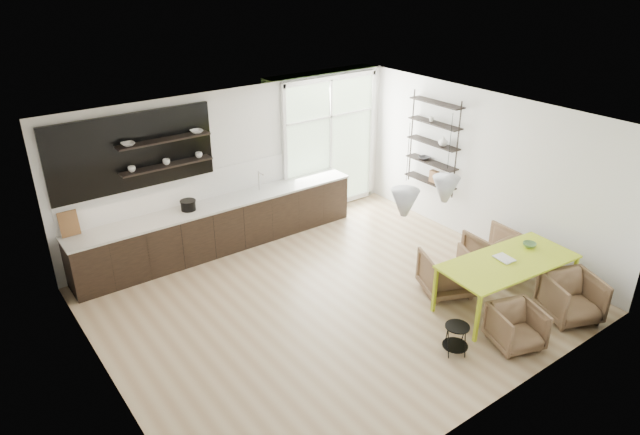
{
  "coord_description": "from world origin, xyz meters",
  "views": [
    {
      "loc": [
        -4.77,
        -6.11,
        5.13
      ],
      "look_at": [
        0.16,
        0.6,
        1.21
      ],
      "focal_mm": 32.0,
      "sensor_mm": 36.0,
      "label": 1
    }
  ],
  "objects": [
    {
      "name": "table_book",
      "position": [
        1.95,
        -1.61,
        0.82
      ],
      "size": [
        0.26,
        0.32,
        0.03
      ],
      "primitive_type": "imported",
      "rotation": [
        0.0,
        0.0,
        -0.11
      ],
      "color": "white",
      "rests_on": "dining_table"
    },
    {
      "name": "kitchen_run",
      "position": [
        -0.69,
        2.69,
        0.6
      ],
      "size": [
        5.54,
        0.69,
        2.75
      ],
      "color": "black",
      "rests_on": "ground"
    },
    {
      "name": "dining_table",
      "position": [
        2.08,
        -1.69,
        0.75
      ],
      "size": [
        2.29,
        1.18,
        0.81
      ],
      "rotation": [
        0.0,
        0.0,
        -0.09
      ],
      "color": "#B2CB1D",
      "rests_on": "ground"
    },
    {
      "name": "armchair_front_left",
      "position": [
        1.38,
        -2.42,
        0.31
      ],
      "size": [
        0.84,
        0.85,
        0.61
      ],
      "primitive_type": "imported",
      "rotation": [
        0.0,
        0.0,
        -0.32
      ],
      "color": "brown",
      "rests_on": "ground"
    },
    {
      "name": "table_bowl",
      "position": [
        2.73,
        -1.59,
        0.84
      ],
      "size": [
        0.25,
        0.25,
        0.07
      ],
      "primitive_type": "imported",
      "rotation": [
        0.0,
        0.0,
        -0.19
      ],
      "color": "#5B8651",
      "rests_on": "dining_table"
    },
    {
      "name": "room",
      "position": [
        0.58,
        1.1,
        1.46
      ],
      "size": [
        7.02,
        6.01,
        2.91
      ],
      "color": "tan",
      "rests_on": "ground"
    },
    {
      "name": "armchair_front_right",
      "position": [
        2.62,
        -2.5,
        0.36
      ],
      "size": [
        1.0,
        1.01,
        0.71
      ],
      "primitive_type": "imported",
      "rotation": [
        0.0,
        0.0,
        -0.4
      ],
      "color": "brown",
      "rests_on": "ground"
    },
    {
      "name": "armchair_back_left",
      "position": [
        1.64,
        -0.88,
        0.36
      ],
      "size": [
        1.02,
        1.03,
        0.72
      ],
      "primitive_type": "imported",
      "rotation": [
        0.0,
        0.0,
        2.73
      ],
      "color": "brown",
      "rests_on": "ground"
    },
    {
      "name": "right_shelving",
      "position": [
        3.36,
        1.17,
        1.65
      ],
      "size": [
        0.26,
        1.22,
        1.9
      ],
      "color": "black",
      "rests_on": "ground"
    },
    {
      "name": "armchair_back_right",
      "position": [
        2.86,
        -0.82,
        0.36
      ],
      "size": [
        0.83,
        0.85,
        0.73
      ],
      "primitive_type": "imported",
      "rotation": [
        0.0,
        0.0,
        3.07
      ],
      "color": "brown",
      "rests_on": "ground"
    },
    {
      "name": "wire_stool",
      "position": [
        0.56,
        -2.05,
        0.29
      ],
      "size": [
        0.36,
        0.36,
        0.46
      ],
      "rotation": [
        0.0,
        0.0,
        0.04
      ],
      "color": "black",
      "rests_on": "ground"
    }
  ]
}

